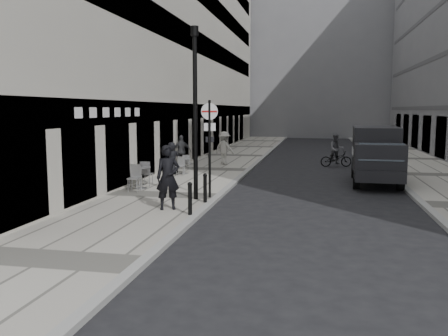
# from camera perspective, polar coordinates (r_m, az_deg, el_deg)

# --- Properties ---
(ground) EXTENTS (120.00, 120.00, 0.00)m
(ground) POSITION_cam_1_polar(r_m,az_deg,el_deg) (7.62, -18.21, -18.18)
(ground) COLOR black
(ground) RESTS_ON ground
(sidewalk) EXTENTS (4.00, 60.00, 0.12)m
(sidewalk) POSITION_cam_1_polar(r_m,az_deg,el_deg) (24.79, -1.71, -0.24)
(sidewalk) COLOR #A9A599
(sidewalk) RESTS_ON ground
(far_sidewalk) EXTENTS (4.00, 60.00, 0.12)m
(far_sidewalk) POSITION_cam_1_polar(r_m,az_deg,el_deg) (24.80, 23.92, -0.84)
(far_sidewalk) COLOR #A9A599
(far_sidewalk) RESTS_ON ground
(building_left) EXTENTS (4.00, 45.00, 18.00)m
(building_left) POSITION_cam_1_polar(r_m,az_deg,el_deg) (32.43, -6.32, 17.31)
(building_left) COLOR #B5B2A5
(building_left) RESTS_ON ground
(building_far) EXTENTS (24.00, 16.00, 22.00)m
(building_far) POSITION_cam_1_polar(r_m,az_deg,el_deg) (62.49, 9.54, 14.12)
(building_far) COLOR slate
(building_far) RESTS_ON ground
(walking_man) EXTENTS (0.86, 0.74, 2.00)m
(walking_man) POSITION_cam_1_polar(r_m,az_deg,el_deg) (14.71, -6.76, -1.13)
(walking_man) COLOR black
(walking_man) RESTS_ON sidewalk
(sign_post) EXTENTS (0.58, 0.13, 3.40)m
(sign_post) POSITION_cam_1_polar(r_m,az_deg,el_deg) (16.51, -1.75, 3.92)
(sign_post) COLOR black
(sign_post) RESTS_ON sidewalk
(lamppost) EXTENTS (0.26, 0.26, 5.83)m
(lamppost) POSITION_cam_1_polar(r_m,az_deg,el_deg) (16.18, -3.49, 7.61)
(lamppost) COLOR black
(lamppost) RESTS_ON sidewalk
(bollard_near) EXTENTS (0.12, 0.12, 0.91)m
(bollard_near) POSITION_cam_1_polar(r_m,az_deg,el_deg) (15.81, -2.29, -2.52)
(bollard_near) COLOR black
(bollard_near) RESTS_ON sidewalk
(bollard_far) EXTENTS (0.12, 0.12, 0.91)m
(bollard_far) POSITION_cam_1_polar(r_m,az_deg,el_deg) (13.98, -4.12, -3.80)
(bollard_far) COLOR black
(bollard_far) RESTS_ON sidewalk
(panel_van) EXTENTS (2.16, 5.27, 2.44)m
(panel_van) POSITION_cam_1_polar(r_m,az_deg,el_deg) (21.62, 17.84, 1.85)
(panel_van) COLOR black
(panel_van) RESTS_ON ground
(cyclist) EXTENTS (1.81, 0.90, 1.86)m
(cyclist) POSITION_cam_1_polar(r_m,az_deg,el_deg) (27.32, 13.34, 1.66)
(cyclist) COLOR black
(cyclist) RESTS_ON ground
(pedestrian_a) EXTENTS (1.04, 0.49, 1.73)m
(pedestrian_a) POSITION_cam_1_polar(r_m,az_deg,el_deg) (25.37, -5.10, 2.01)
(pedestrian_a) COLOR #4E4E52
(pedestrian_a) RESTS_ON sidewalk
(pedestrian_b) EXTENTS (1.38, 1.10, 1.86)m
(pedestrian_b) POSITION_cam_1_polar(r_m,az_deg,el_deg) (26.60, 0.05, 2.41)
(pedestrian_b) COLOR #B2AFA4
(pedestrian_b) RESTS_ON sidewalk
(pedestrian_c) EXTENTS (0.89, 0.76, 1.55)m
(pedestrian_c) POSITION_cam_1_polar(r_m,az_deg,el_deg) (22.69, -6.30, 1.18)
(pedestrian_c) COLOR black
(pedestrian_c) RESTS_ON sidewalk
(cafe_table_near) EXTENTS (0.79, 1.77, 1.01)m
(cafe_table_near) POSITION_cam_1_polar(r_m,az_deg,el_deg) (18.79, -9.99, -0.92)
(cafe_table_near) COLOR #A4A5A7
(cafe_table_near) RESTS_ON sidewalk
(cafe_table_mid) EXTENTS (0.62, 1.39, 0.79)m
(cafe_table_mid) POSITION_cam_1_polar(r_m,az_deg,el_deg) (19.57, -10.18, -0.93)
(cafe_table_mid) COLOR silver
(cafe_table_mid) RESTS_ON sidewalk
(cafe_table_far) EXTENTS (0.68, 1.52, 0.87)m
(cafe_table_far) POSITION_cam_1_polar(r_m,az_deg,el_deg) (22.88, -4.86, 0.39)
(cafe_table_far) COLOR #B9B9BB
(cafe_table_far) RESTS_ON sidewalk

